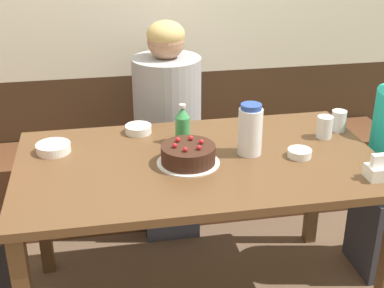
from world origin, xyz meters
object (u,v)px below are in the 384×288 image
(glass_water_tall, at_px, (325,127))
(person_pale_blue_shirt, at_px, (168,132))
(water_pitcher, at_px, (250,130))
(bowl_side_dish, at_px, (300,153))
(glass_tumbler_short, at_px, (339,121))
(bench_seat, at_px, (171,178))
(bowl_rice_small, at_px, (138,129))
(napkin_holder, at_px, (381,170))
(soju_bottle, at_px, (182,125))
(bowl_soup_white, at_px, (53,148))
(birthday_cake, at_px, (188,155))

(glass_water_tall, bearing_deg, person_pale_blue_shirt, 138.33)
(water_pitcher, bearing_deg, person_pale_blue_shirt, 111.02)
(bowl_side_dish, height_order, glass_tumbler_short, glass_tumbler_short)
(bench_seat, height_order, bowl_rice_small, bowl_rice_small)
(napkin_holder, bearing_deg, water_pitcher, 144.30)
(napkin_holder, bearing_deg, bowl_rice_small, 144.73)
(water_pitcher, relative_size, person_pale_blue_shirt, 0.19)
(water_pitcher, height_order, bowl_rice_small, water_pitcher)
(soju_bottle, bearing_deg, bowl_soup_white, -179.87)
(birthday_cake, distance_m, napkin_holder, 0.77)
(soju_bottle, relative_size, napkin_holder, 1.65)
(bowl_side_dish, bearing_deg, birthday_cake, 176.86)
(bowl_rice_small, height_order, glass_water_tall, glass_water_tall)
(soju_bottle, bearing_deg, birthday_cake, -93.60)
(bench_seat, bearing_deg, birthday_cake, -93.43)
(birthday_cake, height_order, bowl_soup_white, birthday_cake)
(soju_bottle, distance_m, napkin_holder, 0.86)
(bowl_side_dish, distance_m, glass_tumbler_short, 0.37)
(soju_bottle, xyz_separation_m, bowl_side_dish, (0.46, -0.24, -0.07))
(bench_seat, bearing_deg, soju_bottle, -93.38)
(soju_bottle, relative_size, person_pale_blue_shirt, 0.15)
(birthday_cake, distance_m, glass_water_tall, 0.68)
(soju_bottle, height_order, bowl_rice_small, soju_bottle)
(glass_water_tall, distance_m, glass_tumbler_short, 0.12)
(napkin_holder, relative_size, glass_tumbler_short, 1.10)
(birthday_cake, relative_size, glass_water_tall, 2.56)
(glass_tumbler_short, bearing_deg, person_pale_blue_shirt, 145.48)
(bench_seat, xyz_separation_m, soju_bottle, (-0.04, -0.64, 0.61))
(soju_bottle, distance_m, bowl_soup_white, 0.57)
(water_pitcher, height_order, bowl_soup_white, water_pitcher)
(person_pale_blue_shirt, bearing_deg, glass_water_tall, 48.33)
(person_pale_blue_shirt, bearing_deg, bowl_soup_white, -48.45)
(bowl_side_dish, bearing_deg, person_pale_blue_shirt, 121.59)
(bowl_soup_white, xyz_separation_m, bowl_side_dish, (1.03, -0.24, -0.00))
(bench_seat, distance_m, birthday_cake, 1.03)
(bench_seat, distance_m, soju_bottle, 0.89)
(birthday_cake, distance_m, water_pitcher, 0.29)
(glass_tumbler_short, xyz_separation_m, person_pale_blue_shirt, (-0.74, 0.51, -0.21))
(glass_tumbler_short, bearing_deg, water_pitcher, -161.27)
(soju_bottle, relative_size, glass_water_tall, 1.77)
(soju_bottle, bearing_deg, bench_seat, 86.62)
(napkin_holder, bearing_deg, person_pale_blue_shirt, 125.22)
(bowl_rice_small, bearing_deg, birthday_cake, -64.33)
(bowl_rice_small, relative_size, glass_water_tall, 1.21)
(water_pitcher, height_order, napkin_holder, water_pitcher)
(water_pitcher, xyz_separation_m, bowl_rice_small, (-0.45, 0.31, -0.09))
(glass_water_tall, bearing_deg, soju_bottle, 173.88)
(bench_seat, bearing_deg, glass_water_tall, -49.31)
(soju_bottle, bearing_deg, person_pale_blue_shirt, 89.69)
(bowl_rice_small, xyz_separation_m, glass_water_tall, (0.84, -0.21, 0.03))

